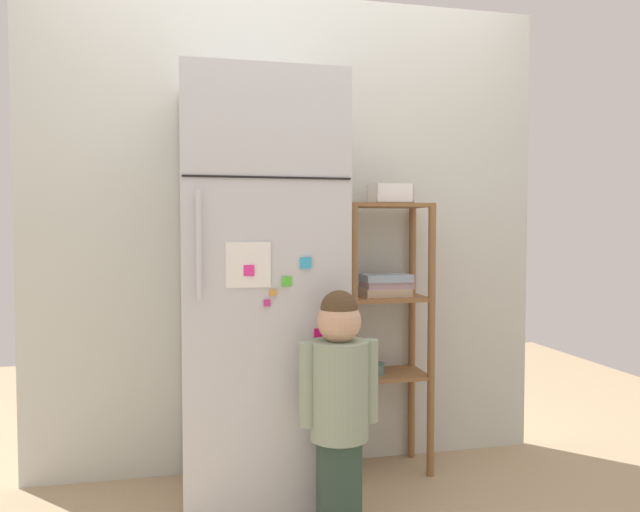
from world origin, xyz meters
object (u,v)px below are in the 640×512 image
Objects in this scene: child_standing at (339,389)px; pantry_shelf_unit at (384,313)px; fruit_bin at (390,195)px; refrigerator at (259,291)px.

child_standing is 0.73m from pantry_shelf_unit.
child_standing is at bearing -124.75° from fruit_bin.
child_standing is 1.05m from fruit_bin.
pantry_shelf_unit reaches higher than child_standing.
child_standing is 5.16× the size of fruit_bin.
child_standing is at bearing -122.67° from pantry_shelf_unit.
child_standing is 0.73× the size of pantry_shelf_unit.
pantry_shelf_unit is 7.06× the size of fruit_bin.
refrigerator is 0.66m from pantry_shelf_unit.
fruit_bin is (0.66, 0.16, 0.43)m from refrigerator.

